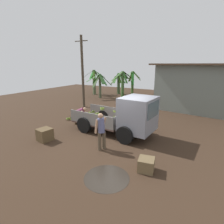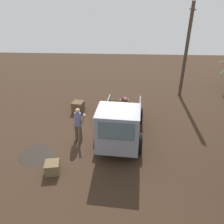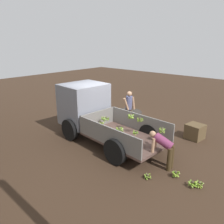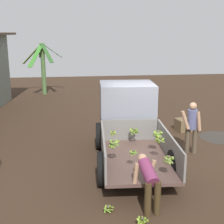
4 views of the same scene
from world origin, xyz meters
The scene contains 18 objects.
ground centered at (0.00, 0.00, 0.00)m, with size 36.00×36.00×0.00m, color #38271A.
mud_patch_0 centered at (1.19, -2.88, 0.00)m, with size 1.52×1.52×0.01m, color #2B251E.
cargo_truck centered at (0.46, 0.65, 1.10)m, with size 4.64×2.28×2.11m.
utility_pole centered at (-5.69, 4.66, 2.99)m, with size 1.26×0.21×5.86m.
banana_palm_0 centered at (-5.00, 10.92, 1.56)m, with size 2.56×2.95×2.86m.
banana_palm_1 centered at (-6.23, 12.31, 1.38)m, with size 2.42×2.60×2.56m.
banana_palm_2 centered at (-8.63, 10.47, 1.57)m, with size 2.29×2.15×2.96m.
banana_palm_5 centered at (-6.76, 8.88, 1.49)m, with size 2.18×2.50×2.61m.
banana_palm_6 centered at (-4.15, 11.78, 1.51)m, with size 1.85×2.30×2.85m.
person_foreground_visitor centered at (-0.06, -1.25, 0.91)m, with size 0.45×0.64×1.64m.
person_worker_loading centered at (-3.02, 0.86, 0.69)m, with size 0.81×0.58×1.12m.
person_bystander_near_shed centered at (0.53, 7.72, 0.87)m, with size 0.46×0.63×1.56m.
banana_bunch_on_ground_0 centered at (-4.28, 1.12, 0.10)m, with size 0.22×0.22×0.18m.
banana_bunch_on_ground_1 centered at (-3.02, 1.72, 0.09)m, with size 0.23×0.23×0.16m.
banana_bunch_on_ground_2 centered at (-3.59, 1.11, 0.11)m, with size 0.23×0.24×0.19m.
banana_bunch_on_ground_3 centered at (-4.14, 1.25, 0.11)m, with size 0.25×0.26×0.19m.
wooden_crate_0 centered at (-2.96, -1.86, 0.30)m, with size 0.63×0.63×0.61m, color brown.
wooden_crate_1 centered at (2.18, -1.85, 0.23)m, with size 0.54×0.54×0.46m, color brown.
Camera 1 is at (3.79, -7.14, 3.63)m, focal length 28.00 mm.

